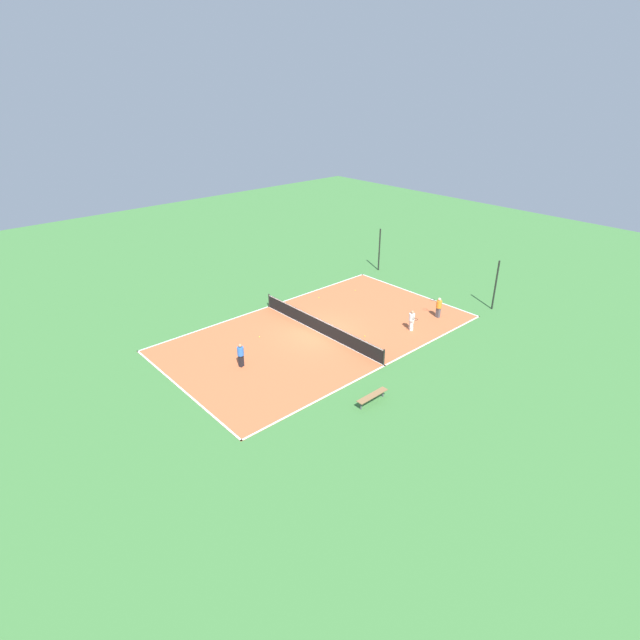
% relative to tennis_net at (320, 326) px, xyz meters
% --- Properties ---
extents(ground_plane, '(80.00, 80.00, 0.00)m').
position_rel_tennis_net_xyz_m(ground_plane, '(0.00, 0.00, -0.52)').
color(ground_plane, '#3D7538').
extents(court_surface, '(10.85, 19.13, 0.02)m').
position_rel_tennis_net_xyz_m(court_surface, '(0.00, 0.00, -0.51)').
color(court_surface, '#C66038').
rests_on(court_surface, ground_plane).
extents(tennis_net, '(10.65, 0.10, 0.97)m').
position_rel_tennis_net_xyz_m(tennis_net, '(0.00, 0.00, 0.00)').
color(tennis_net, black).
rests_on(tennis_net, court_surface).
extents(bench, '(0.36, 1.89, 0.45)m').
position_rel_tennis_net_xyz_m(bench, '(7.29, -3.12, -0.12)').
color(bench, olive).
rests_on(bench, ground_plane).
extents(player_near_white, '(0.97, 0.78, 1.35)m').
position_rel_tennis_net_xyz_m(player_near_white, '(3.60, 4.52, 0.27)').
color(player_near_white, white).
rests_on(player_near_white, court_surface).
extents(player_center_orange, '(0.96, 0.41, 1.40)m').
position_rel_tennis_net_xyz_m(player_center_orange, '(3.58, 7.35, 0.30)').
color(player_center_orange, '#4C4C51').
rests_on(player_center_orange, court_surface).
extents(player_near_blue, '(0.44, 0.44, 1.40)m').
position_rel_tennis_net_xyz_m(player_near_blue, '(0.10, -5.95, 0.29)').
color(player_near_blue, black).
rests_on(player_near_blue, court_surface).
extents(tennis_ball_left_sideline, '(0.07, 0.07, 0.07)m').
position_rel_tennis_net_xyz_m(tennis_ball_left_sideline, '(-4.15, 3.63, -0.46)').
color(tennis_ball_left_sideline, '#CCE033').
rests_on(tennis_ball_left_sideline, court_surface).
extents(tennis_ball_right_alley, '(0.07, 0.07, 0.07)m').
position_rel_tennis_net_xyz_m(tennis_ball_right_alley, '(2.26, 1.69, -0.46)').
color(tennis_ball_right_alley, '#CCE033').
rests_on(tennis_ball_right_alley, court_surface).
extents(tennis_ball_far_baseline, '(0.07, 0.07, 0.07)m').
position_rel_tennis_net_xyz_m(tennis_ball_far_baseline, '(-3.33, 6.57, -0.46)').
color(tennis_ball_far_baseline, '#CCE033').
rests_on(tennis_ball_far_baseline, court_surface).
extents(tennis_ball_midcourt, '(0.07, 0.07, 0.07)m').
position_rel_tennis_net_xyz_m(tennis_ball_midcourt, '(-2.04, -3.19, -0.46)').
color(tennis_ball_midcourt, '#CCE033').
rests_on(tennis_ball_midcourt, court_surface).
extents(fence_post_back_left, '(0.12, 0.12, 3.51)m').
position_rel_tennis_net_xyz_m(fence_post_back_left, '(-5.27, 11.30, 1.24)').
color(fence_post_back_left, black).
rests_on(fence_post_back_left, ground_plane).
extents(fence_post_back_right, '(0.12, 0.12, 3.51)m').
position_rel_tennis_net_xyz_m(fence_post_back_right, '(5.27, 11.30, 1.24)').
color(fence_post_back_right, black).
rests_on(fence_post_back_right, ground_plane).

